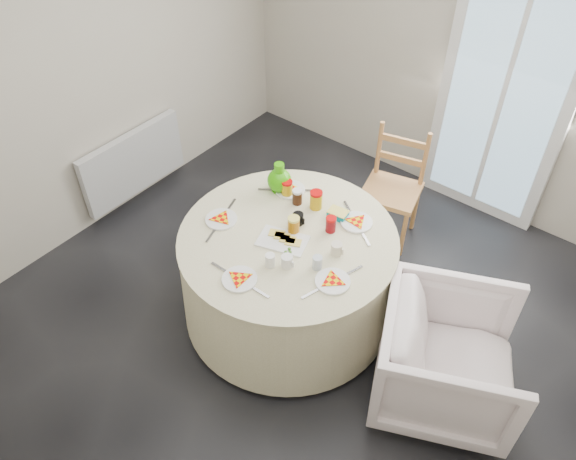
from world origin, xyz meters
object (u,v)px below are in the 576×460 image
Objects in this scene: table at (288,276)px; green_pitcher at (279,175)px; armchair at (449,357)px; radiator at (134,163)px; wooden_chair at (391,190)px.

green_pitcher reaches higher than table.
armchair is (1.15, 0.07, 0.02)m from table.
wooden_chair reaches higher than radiator.
table is at bearing -42.71° from green_pitcher.
armchair is (1.03, -1.05, -0.08)m from wooden_chair.
radiator is 1.56m from green_pitcher.
armchair is 3.79× the size of green_pitcher.
armchair is at bearing 3.68° from table.
green_pitcher is (1.47, 0.15, 0.49)m from radiator.
wooden_chair reaches higher than armchair.
green_pitcher is (-0.34, 0.33, 0.49)m from table.
table reaches higher than radiator.
radiator is 2.15m from wooden_chair.
green_pitcher is (-1.49, 0.26, 0.48)m from armchair.
wooden_chair is 1.47m from armchair.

